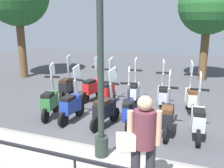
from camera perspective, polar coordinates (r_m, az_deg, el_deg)
ground_plane at (r=7.30m, az=3.13°, el=-7.58°), size 28.00×28.00×0.00m
fence_railing at (r=3.56m, az=-19.13°, el=-17.67°), size 0.04×16.03×1.07m
lamp_post_near at (r=4.49m, az=-2.64°, el=4.25°), size 0.26×0.90×4.08m
pedestrian_with_bag at (r=3.69m, az=6.94°, el=-12.53°), size 0.46×0.61×1.59m
tree_distant at (r=12.11m, az=21.17°, el=16.43°), size 2.61×2.61×4.68m
scooter_near_0 at (r=6.23m, az=19.04°, el=-7.63°), size 1.23×0.44×1.54m
scooter_near_1 at (r=6.21m, az=12.47°, el=-7.22°), size 1.23×0.44×1.54m
scooter_near_2 at (r=6.45m, az=3.67°, el=-6.05°), size 1.21×0.52×1.54m
scooter_near_3 at (r=6.52m, az=-1.52°, el=-5.78°), size 1.21×0.51×1.54m
scooter_near_4 at (r=6.94m, az=-9.27°, el=-4.69°), size 1.23×0.44×1.54m
scooter_near_5 at (r=7.36m, az=-14.00°, el=-3.81°), size 1.21×0.51×1.54m
scooter_far_0 at (r=7.81m, az=17.63°, el=-3.01°), size 1.22×0.50×1.54m
scooter_far_1 at (r=7.83m, az=11.49°, el=-2.56°), size 1.22×0.51×1.54m
scooter_far_2 at (r=8.11m, az=4.99°, el=-1.72°), size 1.23×0.44×1.54m
scooter_far_3 at (r=8.17m, az=-1.06°, el=-1.53°), size 1.23×0.44×1.54m
scooter_far_4 at (r=8.62m, az=-4.54°, el=-0.72°), size 1.22×0.51×1.54m
scooter_far_5 at (r=8.88m, az=-10.37°, el=-0.46°), size 1.23×0.47×1.54m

